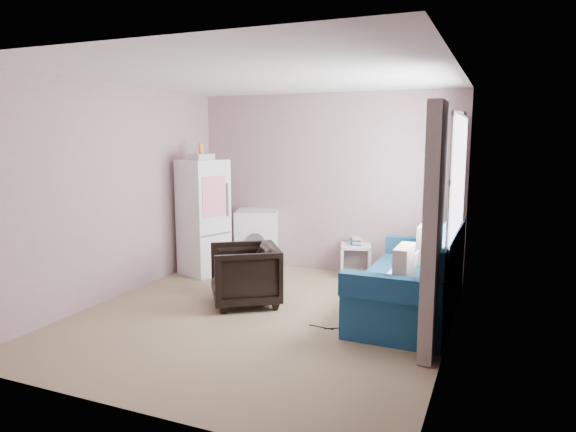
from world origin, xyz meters
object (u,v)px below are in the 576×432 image
at_px(armchair, 245,272).
at_px(washing_machine, 257,238).
at_px(side_table, 356,258).
at_px(sofa, 415,284).
at_px(fridge, 203,216).

distance_m(armchair, washing_machine, 1.68).
bearing_deg(side_table, sofa, -51.39).
relative_size(armchair, fridge, 0.42).
bearing_deg(side_table, washing_machine, -177.23).
height_order(fridge, sofa, fridge).
bearing_deg(fridge, armchair, -20.03).
height_order(armchair, sofa, sofa).
xyz_separation_m(fridge, washing_machine, (0.54, 0.59, -0.37)).
bearing_deg(sofa, washing_machine, 155.23).
distance_m(washing_machine, side_table, 1.47).
distance_m(armchair, side_table, 1.85).
xyz_separation_m(washing_machine, sofa, (2.46, -1.18, -0.10)).
bearing_deg(washing_machine, sofa, -45.83).
relative_size(fridge, sofa, 0.87).
bearing_deg(sofa, fridge, 169.75).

